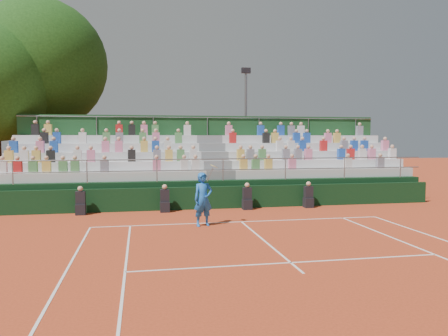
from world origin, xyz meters
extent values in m
plane|color=#BB411F|center=(0.00, 0.00, 0.00)|extent=(90.00, 90.00, 0.00)
cube|color=white|center=(0.00, 0.00, 0.01)|extent=(11.00, 0.06, 0.01)
cube|color=white|center=(0.00, -3.20, 0.01)|extent=(0.06, 6.40, 0.01)
cube|color=white|center=(0.00, -5.49, 0.01)|extent=(8.22, 0.06, 0.01)
cube|color=black|center=(0.00, 3.20, 0.50)|extent=(20.00, 0.15, 1.00)
cube|color=black|center=(-6.16, 2.75, 0.22)|extent=(0.40, 0.40, 0.44)
cube|color=black|center=(-6.16, 2.75, 0.70)|extent=(0.38, 0.25, 0.55)
sphere|color=tan|center=(-6.16, 2.75, 1.08)|extent=(0.22, 0.22, 0.22)
cube|color=black|center=(-2.72, 2.75, 0.22)|extent=(0.40, 0.40, 0.44)
cube|color=black|center=(-2.72, 2.75, 0.70)|extent=(0.38, 0.25, 0.55)
sphere|color=tan|center=(-2.72, 2.75, 1.08)|extent=(0.22, 0.22, 0.22)
cube|color=black|center=(0.90, 2.75, 0.22)|extent=(0.40, 0.40, 0.44)
cube|color=black|center=(0.90, 2.75, 0.70)|extent=(0.38, 0.25, 0.55)
sphere|color=tan|center=(0.90, 2.75, 1.08)|extent=(0.22, 0.22, 0.22)
cube|color=black|center=(3.77, 2.75, 0.22)|extent=(0.40, 0.40, 0.44)
cube|color=black|center=(3.77, 2.75, 0.70)|extent=(0.38, 0.25, 0.55)
sphere|color=tan|center=(3.77, 2.75, 1.08)|extent=(0.22, 0.22, 0.22)
cube|color=black|center=(0.00, 6.30, 0.60)|extent=(20.00, 5.20, 1.20)
cube|color=silver|center=(-5.35, 4.62, 1.41)|extent=(9.30, 0.85, 0.42)
cube|color=silver|center=(5.35, 4.62, 1.41)|extent=(9.30, 0.85, 0.42)
cube|color=slate|center=(0.00, 4.62, 1.41)|extent=(1.40, 0.85, 0.42)
cube|color=silver|center=(-5.35, 5.47, 1.83)|extent=(9.30, 0.85, 0.42)
cube|color=silver|center=(5.35, 5.47, 1.83)|extent=(9.30, 0.85, 0.42)
cube|color=slate|center=(0.00, 5.47, 1.83)|extent=(1.40, 0.85, 0.42)
cube|color=silver|center=(-5.35, 6.33, 2.25)|extent=(9.30, 0.85, 0.42)
cube|color=silver|center=(5.35, 6.33, 2.25)|extent=(9.30, 0.85, 0.42)
cube|color=slate|center=(0.00, 6.33, 2.25)|extent=(1.40, 0.85, 0.42)
cube|color=silver|center=(-5.35, 7.17, 2.67)|extent=(9.30, 0.85, 0.42)
cube|color=silver|center=(5.35, 7.17, 2.67)|extent=(9.30, 0.85, 0.42)
cube|color=slate|center=(0.00, 7.17, 2.67)|extent=(1.40, 0.85, 0.42)
cube|color=silver|center=(-5.35, 8.03, 3.09)|extent=(9.30, 0.85, 0.42)
cube|color=silver|center=(5.35, 8.03, 3.09)|extent=(9.30, 0.85, 0.42)
cube|color=slate|center=(0.00, 8.03, 3.09)|extent=(1.40, 0.85, 0.42)
cube|color=#1A4421|center=(0.00, 8.55, 2.20)|extent=(20.00, 0.12, 4.40)
cylinder|color=gray|center=(0.00, 3.75, 2.20)|extent=(20.00, 0.05, 0.05)
cylinder|color=gray|center=(0.00, 8.45, 4.30)|extent=(20.00, 0.05, 0.05)
cube|color=silver|center=(-9.60, 4.47, 1.90)|extent=(0.36, 0.24, 0.56)
cube|color=red|center=(-8.98, 4.47, 1.90)|extent=(0.36, 0.24, 0.56)
cube|color=#4C8C4C|center=(-8.35, 4.47, 1.90)|extent=(0.36, 0.24, 0.56)
cube|color=gold|center=(-7.79, 4.47, 1.90)|extent=(0.36, 0.24, 0.56)
cube|color=#4C8C4C|center=(-7.10, 4.47, 1.90)|extent=(0.36, 0.24, 0.56)
cube|color=#4C8C4C|center=(-6.59, 4.47, 1.90)|extent=(0.36, 0.24, 0.56)
cube|color=slate|center=(-5.31, 4.47, 1.90)|extent=(0.36, 0.24, 0.56)
cube|color=pink|center=(-2.98, 4.47, 1.90)|extent=(0.36, 0.24, 0.56)
cube|color=silver|center=(-1.71, 4.47, 1.90)|extent=(0.36, 0.24, 0.56)
cube|color=silver|center=(-1.18, 4.47, 1.90)|extent=(0.36, 0.24, 0.56)
cube|color=gold|center=(-9.56, 5.32, 2.32)|extent=(0.36, 0.24, 0.56)
cube|color=silver|center=(-8.90, 5.32, 2.32)|extent=(0.36, 0.24, 0.56)
cube|color=gold|center=(-8.39, 5.32, 2.32)|extent=(0.36, 0.24, 0.56)
cube|color=black|center=(-7.77, 5.32, 2.32)|extent=(0.36, 0.24, 0.56)
cube|color=silver|center=(-6.58, 5.32, 2.32)|extent=(0.36, 0.24, 0.56)
cube|color=pink|center=(-5.99, 5.32, 2.32)|extent=(0.36, 0.24, 0.56)
cube|color=black|center=(-4.12, 5.32, 2.32)|extent=(0.36, 0.24, 0.56)
cube|color=slate|center=(-2.93, 5.32, 2.32)|extent=(0.36, 0.24, 0.56)
cube|color=gold|center=(-2.36, 5.32, 2.32)|extent=(0.36, 0.24, 0.56)
cube|color=#4C8C4C|center=(-1.79, 5.32, 2.32)|extent=(0.36, 0.24, 0.56)
cube|color=silver|center=(-1.18, 5.32, 2.32)|extent=(0.36, 0.24, 0.56)
cube|color=#1E4CB2|center=(-9.57, 6.17, 2.74)|extent=(0.36, 0.24, 0.56)
cube|color=pink|center=(-8.39, 6.17, 2.74)|extent=(0.36, 0.24, 0.56)
cube|color=#1E4CB2|center=(-7.78, 6.17, 2.74)|extent=(0.36, 0.24, 0.56)
cube|color=pink|center=(-5.39, 6.17, 2.74)|extent=(0.36, 0.24, 0.56)
cube|color=pink|center=(-4.75, 6.17, 2.74)|extent=(0.36, 0.24, 0.56)
cube|color=gold|center=(-3.52, 6.17, 2.74)|extent=(0.36, 0.24, 0.56)
cube|color=#1E4CB2|center=(-2.97, 6.17, 2.74)|extent=(0.36, 0.24, 0.56)
cube|color=silver|center=(-2.36, 6.17, 2.74)|extent=(0.36, 0.24, 0.56)
cube|color=black|center=(-8.37, 7.02, 3.16)|extent=(0.36, 0.24, 0.56)
cube|color=#1E4CB2|center=(-7.78, 7.02, 3.16)|extent=(0.36, 0.24, 0.56)
cube|color=silver|center=(-6.55, 7.02, 3.16)|extent=(0.36, 0.24, 0.56)
cube|color=#4C8C4C|center=(-5.39, 7.02, 3.16)|extent=(0.36, 0.24, 0.56)
cube|color=slate|center=(-4.75, 7.02, 3.16)|extent=(0.36, 0.24, 0.56)
cube|color=#4C8C4C|center=(-3.58, 7.02, 3.16)|extent=(0.36, 0.24, 0.56)
cube|color=pink|center=(-2.91, 7.02, 3.16)|extent=(0.36, 0.24, 0.56)
cube|color=#4C8C4C|center=(-1.75, 7.02, 3.16)|extent=(0.36, 0.24, 0.56)
cube|color=black|center=(-8.96, 7.88, 3.58)|extent=(0.36, 0.24, 0.56)
cube|color=gold|center=(-8.34, 7.88, 3.58)|extent=(0.36, 0.24, 0.56)
cube|color=red|center=(-4.80, 7.88, 3.58)|extent=(0.36, 0.24, 0.56)
cube|color=black|center=(-4.14, 7.88, 3.58)|extent=(0.36, 0.24, 0.56)
cube|color=pink|center=(-3.51, 7.88, 3.58)|extent=(0.36, 0.24, 0.56)
cube|color=#4C8C4C|center=(-2.92, 7.88, 3.58)|extent=(0.36, 0.24, 0.56)
cube|color=silver|center=(-1.19, 7.88, 3.58)|extent=(0.36, 0.24, 0.56)
cube|color=gold|center=(1.14, 4.47, 1.90)|extent=(0.36, 0.24, 0.56)
cube|color=#4C8C4C|center=(1.74, 4.47, 1.90)|extent=(0.36, 0.24, 0.56)
cube|color=gold|center=(2.38, 4.47, 1.90)|extent=(0.36, 0.24, 0.56)
cube|color=pink|center=(3.59, 4.47, 1.90)|extent=(0.36, 0.24, 0.56)
cube|color=silver|center=(6.53, 4.47, 1.90)|extent=(0.36, 0.24, 0.56)
cube|color=slate|center=(8.31, 4.47, 1.90)|extent=(0.36, 0.24, 0.56)
cube|color=gold|center=(1.19, 5.32, 2.32)|extent=(0.36, 0.24, 0.56)
cube|color=slate|center=(1.70, 5.32, 2.32)|extent=(0.36, 0.24, 0.56)
cube|color=#4C8C4C|center=(2.31, 5.32, 2.32)|extent=(0.36, 0.24, 0.56)
cube|color=slate|center=(3.55, 5.32, 2.32)|extent=(0.36, 0.24, 0.56)
cube|color=slate|center=(4.20, 5.32, 2.32)|extent=(0.36, 0.24, 0.56)
cube|color=pink|center=(4.77, 5.32, 2.32)|extent=(0.36, 0.24, 0.56)
cube|color=#1E4CB2|center=(6.58, 5.32, 2.32)|extent=(0.36, 0.24, 0.56)
cube|color=red|center=(7.11, 5.32, 2.32)|extent=(0.36, 0.24, 0.56)
cube|color=silver|center=(7.76, 5.32, 2.32)|extent=(0.36, 0.24, 0.56)
cube|color=pink|center=(8.32, 5.32, 2.32)|extent=(0.36, 0.24, 0.56)
cube|color=silver|center=(9.51, 5.32, 2.32)|extent=(0.36, 0.24, 0.56)
cube|color=silver|center=(3.50, 6.17, 2.74)|extent=(0.36, 0.24, 0.56)
cube|color=silver|center=(4.12, 6.17, 2.74)|extent=(0.36, 0.24, 0.56)
cube|color=#1E4CB2|center=(4.76, 6.17, 2.74)|extent=(0.36, 0.24, 0.56)
cube|color=red|center=(5.96, 6.17, 2.74)|extent=(0.36, 0.24, 0.56)
cube|color=slate|center=(7.14, 6.17, 2.74)|extent=(0.36, 0.24, 0.56)
cube|color=#1E4CB2|center=(7.74, 6.17, 2.74)|extent=(0.36, 0.24, 0.56)
cube|color=#1E4CB2|center=(8.35, 6.17, 2.74)|extent=(0.36, 0.24, 0.56)
cube|color=pink|center=(9.59, 6.17, 2.74)|extent=(0.36, 0.24, 0.56)
cube|color=red|center=(1.15, 7.02, 3.16)|extent=(0.36, 0.24, 0.56)
cube|color=black|center=(3.00, 7.02, 3.16)|extent=(0.36, 0.24, 0.56)
cube|color=gold|center=(3.51, 7.02, 3.16)|extent=(0.36, 0.24, 0.56)
cube|color=#1E4CB2|center=(4.74, 7.02, 3.16)|extent=(0.36, 0.24, 0.56)
cube|color=#1E4CB2|center=(5.34, 7.02, 3.16)|extent=(0.36, 0.24, 0.56)
cube|color=pink|center=(6.59, 7.02, 3.16)|extent=(0.36, 0.24, 0.56)
cube|color=gold|center=(7.13, 7.02, 3.16)|extent=(0.36, 0.24, 0.56)
cube|color=pink|center=(1.11, 7.88, 3.58)|extent=(0.36, 0.24, 0.56)
cube|color=#1E4CB2|center=(2.94, 7.88, 3.58)|extent=(0.36, 0.24, 0.56)
cube|color=#1E4CB2|center=(4.12, 7.88, 3.58)|extent=(0.36, 0.24, 0.56)
cube|color=slate|center=(4.74, 7.88, 3.58)|extent=(0.36, 0.24, 0.56)
cube|color=silver|center=(5.32, 7.88, 3.58)|extent=(0.36, 0.24, 0.56)
cube|color=slate|center=(8.95, 7.88, 3.58)|extent=(0.36, 0.24, 0.56)
imported|color=blue|center=(-1.52, -0.46, 0.96)|extent=(0.79, 0.61, 1.93)
cylinder|color=gray|center=(-1.27, -0.46, 1.85)|extent=(0.26, 0.03, 0.51)
cylinder|color=#E5D866|center=(-1.12, -0.46, 2.15)|extent=(0.26, 0.28, 0.14)
cylinder|color=#362013|center=(-9.61, 12.65, 2.21)|extent=(0.50, 0.50, 4.41)
sphere|color=#163A10|center=(-9.61, 12.65, 7.59)|extent=(7.94, 7.94, 7.94)
cylinder|color=gray|center=(3.20, 12.47, 3.71)|extent=(0.16, 0.16, 7.42)
cube|color=black|center=(3.20, 12.47, 7.59)|extent=(0.60, 0.25, 0.35)
camera|label=1|loc=(-3.72, -15.85, 3.18)|focal=35.00mm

